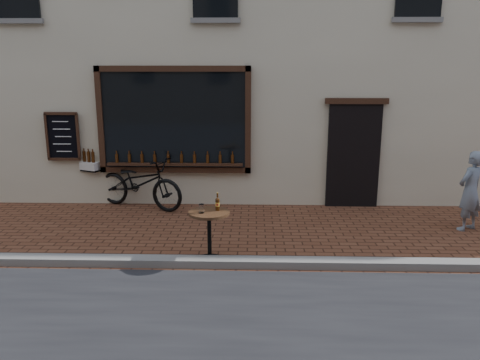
{
  "coord_description": "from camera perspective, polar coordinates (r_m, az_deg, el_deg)",
  "views": [
    {
      "loc": [
        -0.22,
        -6.37,
        2.9
      ],
      "look_at": [
        -0.44,
        1.2,
        1.1
      ],
      "focal_mm": 35.0,
      "sensor_mm": 36.0,
      "label": 1
    }
  ],
  "objects": [
    {
      "name": "cargo_bicycle",
      "position": [
        10.17,
        -12.3,
        -0.25
      ],
      "size": [
        2.47,
        1.55,
        1.17
      ],
      "rotation": [
        0.0,
        0.0,
        1.17
      ],
      "color": "black",
      "rests_on": "ground"
    },
    {
      "name": "pedestrian",
      "position": [
        9.49,
        26.26,
        -1.2
      ],
      "size": [
        0.65,
        0.59,
        1.48
      ],
      "primitive_type": "imported",
      "rotation": [
        0.0,
        0.0,
        3.71
      ],
      "color": "slate",
      "rests_on": "ground"
    },
    {
      "name": "bistro_table",
      "position": [
        7.16,
        -3.75,
        -5.61
      ],
      "size": [
        0.63,
        0.63,
        1.08
      ],
      "color": "black",
      "rests_on": "ground"
    },
    {
      "name": "kerb",
      "position": [
        7.17,
        3.36,
        -10.01
      ],
      "size": [
        90.0,
        0.25,
        0.12
      ],
      "primitive_type": "cube",
      "color": "slate",
      "rests_on": "ground"
    },
    {
      "name": "ground",
      "position": [
        7.01,
        3.4,
        -11.11
      ],
      "size": [
        90.0,
        90.0,
        0.0
      ],
      "primitive_type": "plane",
      "color": "#592F1C",
      "rests_on": "ground"
    }
  ]
}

